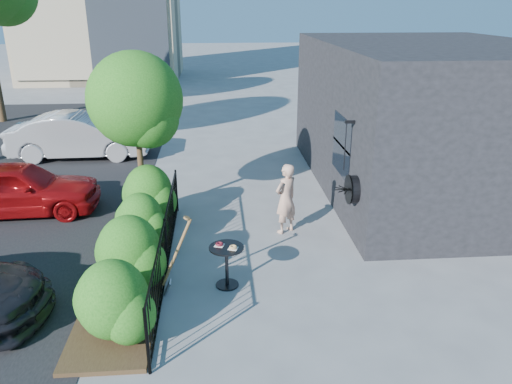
{
  "coord_description": "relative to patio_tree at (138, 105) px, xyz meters",
  "views": [
    {
      "loc": [
        -0.45,
        -8.86,
        4.97
      ],
      "look_at": [
        0.35,
        1.04,
        1.2
      ],
      "focal_mm": 35.0,
      "sensor_mm": 36.0,
      "label": 1
    }
  ],
  "objects": [
    {
      "name": "cafe_table",
      "position": [
        1.9,
        -3.46,
        -2.2
      ],
      "size": [
        0.64,
        0.64,
        0.86
      ],
      "rotation": [
        0.0,
        0.0,
        -0.34
      ],
      "color": "black",
      "rests_on": "ground"
    },
    {
      "name": "planting_bed",
      "position": [
        0.04,
        -2.76,
        -2.72
      ],
      "size": [
        1.3,
        6.0,
        0.08
      ],
      "primitive_type": "cube",
      "color": "#382616",
      "rests_on": "ground"
    },
    {
      "name": "shovel",
      "position": [
        0.98,
        -3.65,
        -2.08
      ],
      "size": [
        0.6,
        0.2,
        1.55
      ],
      "color": "brown",
      "rests_on": "ground"
    },
    {
      "name": "shrubs",
      "position": [
        0.14,
        -2.66,
        -2.06
      ],
      "size": [
        1.1,
        5.6,
        1.24
      ],
      "color": "#1A5B14",
      "rests_on": "ground"
    },
    {
      "name": "car_silver",
      "position": [
        -2.85,
        5.28,
        -2.01
      ],
      "size": [
        4.62,
        1.65,
        1.52
      ],
      "primitive_type": "imported",
      "rotation": [
        0.0,
        0.0,
        1.58
      ],
      "color": "#A9A9AE",
      "rests_on": "ground"
    },
    {
      "name": "woman",
      "position": [
        3.31,
        -1.2,
        -1.94
      ],
      "size": [
        0.71,
        0.67,
        1.64
      ],
      "primitive_type": "imported",
      "rotation": [
        0.0,
        0.0,
        3.78
      ],
      "color": "tan",
      "rests_on": "ground"
    },
    {
      "name": "ground",
      "position": [
        2.24,
        -2.76,
        -2.76
      ],
      "size": [
        120.0,
        120.0,
        0.0
      ],
      "primitive_type": "plane",
      "color": "gray",
      "rests_on": "ground"
    },
    {
      "name": "fence",
      "position": [
        0.74,
        -2.76,
        -2.2
      ],
      "size": [
        0.05,
        6.05,
        1.1
      ],
      "color": "black",
      "rests_on": "ground"
    },
    {
      "name": "car_red",
      "position": [
        -3.2,
        0.41,
        -2.09
      ],
      "size": [
        4.01,
        1.75,
        1.35
      ],
      "primitive_type": "imported",
      "rotation": [
        0.0,
        0.0,
        1.61
      ],
      "color": "#A10D10",
      "rests_on": "ground"
    },
    {
      "name": "patio_tree",
      "position": [
        0.0,
        0.0,
        0.0
      ],
      "size": [
        2.2,
        2.2,
        3.94
      ],
      "color": "#3F2B19",
      "rests_on": "ground"
    },
    {
      "name": "shop_building",
      "position": [
        7.73,
        1.74,
        -0.76
      ],
      "size": [
        6.22,
        9.0,
        4.0
      ],
      "color": "black",
      "rests_on": "ground"
    }
  ]
}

